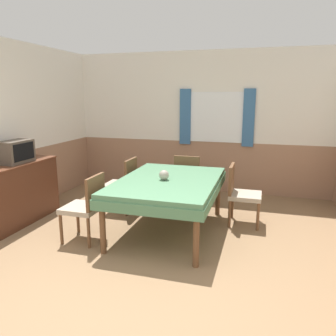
{
  "coord_description": "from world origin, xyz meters",
  "views": [
    {
      "loc": [
        1.18,
        -2.09,
        1.8
      ],
      "look_at": [
        0.01,
        1.89,
        0.88
      ],
      "focal_mm": 35.0,
      "sensor_mm": 36.0,
      "label": 1
    }
  ],
  "objects_px": {
    "chair_left_near": "(86,205)",
    "chair_head_window": "(188,177)",
    "sideboard": "(18,192)",
    "dining_table": "(168,187)",
    "tv": "(16,152)",
    "vase": "(164,175)",
    "chair_left_far": "(123,183)",
    "chair_right_far": "(241,192)"
  },
  "relations": [
    {
      "from": "chair_left_near",
      "to": "chair_head_window",
      "type": "distance_m",
      "value": 1.96
    },
    {
      "from": "chair_head_window",
      "to": "sideboard",
      "type": "height_order",
      "value": "sideboard"
    },
    {
      "from": "dining_table",
      "to": "tv",
      "type": "distance_m",
      "value": 2.21
    },
    {
      "from": "chair_head_window",
      "to": "vase",
      "type": "relative_size",
      "value": 6.52
    },
    {
      "from": "dining_table",
      "to": "sideboard",
      "type": "distance_m",
      "value": 2.2
    },
    {
      "from": "vase",
      "to": "chair_head_window",
      "type": "bearing_deg",
      "value": 87.93
    },
    {
      "from": "chair_left_far",
      "to": "tv",
      "type": "relative_size",
      "value": 1.77
    },
    {
      "from": "dining_table",
      "to": "vase",
      "type": "distance_m",
      "value": 0.18
    },
    {
      "from": "chair_right_far",
      "to": "chair_head_window",
      "type": "relative_size",
      "value": 1.0
    },
    {
      "from": "dining_table",
      "to": "sideboard",
      "type": "height_order",
      "value": "sideboard"
    },
    {
      "from": "chair_left_near",
      "to": "sideboard",
      "type": "distance_m",
      "value": 1.3
    },
    {
      "from": "dining_table",
      "to": "chair_left_near",
      "type": "distance_m",
      "value": 1.07
    },
    {
      "from": "chair_left_far",
      "to": "tv",
      "type": "xyz_separation_m",
      "value": [
        -1.26,
        -0.81,
        0.56
      ]
    },
    {
      "from": "vase",
      "to": "chair_right_far",
      "type": "bearing_deg",
      "value": 32.91
    },
    {
      "from": "chair_head_window",
      "to": "chair_left_far",
      "type": "xyz_separation_m",
      "value": [
        -0.9,
        -0.62,
        0.0
      ]
    },
    {
      "from": "chair_right_far",
      "to": "chair_left_far",
      "type": "xyz_separation_m",
      "value": [
        -1.8,
        0.0,
        0.0
      ]
    },
    {
      "from": "tv",
      "to": "chair_left_far",
      "type": "bearing_deg",
      "value": 32.67
    },
    {
      "from": "chair_left_near",
      "to": "vase",
      "type": "height_order",
      "value": "vase"
    },
    {
      "from": "chair_left_near",
      "to": "vase",
      "type": "bearing_deg",
      "value": -59.41
    },
    {
      "from": "chair_left_near",
      "to": "chair_right_far",
      "type": "relative_size",
      "value": 1.0
    },
    {
      "from": "chair_right_far",
      "to": "tv",
      "type": "distance_m",
      "value": 3.22
    },
    {
      "from": "chair_left_near",
      "to": "chair_left_far",
      "type": "height_order",
      "value": "same"
    },
    {
      "from": "chair_right_far",
      "to": "sideboard",
      "type": "bearing_deg",
      "value": -74.67
    },
    {
      "from": "chair_left_near",
      "to": "tv",
      "type": "xyz_separation_m",
      "value": [
        -1.26,
        0.31,
        0.56
      ]
    },
    {
      "from": "dining_table",
      "to": "chair_right_far",
      "type": "distance_m",
      "value": 1.07
    },
    {
      "from": "chair_left_near",
      "to": "dining_table",
      "type": "bearing_deg",
      "value": -58.18
    },
    {
      "from": "chair_left_near",
      "to": "sideboard",
      "type": "height_order",
      "value": "sideboard"
    },
    {
      "from": "chair_right_far",
      "to": "sideboard",
      "type": "distance_m",
      "value": 3.19
    },
    {
      "from": "chair_left_far",
      "to": "tv",
      "type": "distance_m",
      "value": 1.6
    },
    {
      "from": "chair_left_near",
      "to": "chair_head_window",
      "type": "bearing_deg",
      "value": -27.41
    },
    {
      "from": "sideboard",
      "to": "chair_right_far",
      "type": "bearing_deg",
      "value": 15.33
    },
    {
      "from": "chair_left_near",
      "to": "chair_head_window",
      "type": "xyz_separation_m",
      "value": [
        0.9,
        1.74,
        0.0
      ]
    },
    {
      "from": "chair_right_far",
      "to": "sideboard",
      "type": "height_order",
      "value": "sideboard"
    },
    {
      "from": "chair_head_window",
      "to": "sideboard",
      "type": "distance_m",
      "value": 2.62
    },
    {
      "from": "chair_head_window",
      "to": "chair_left_far",
      "type": "height_order",
      "value": "same"
    },
    {
      "from": "chair_left_near",
      "to": "tv",
      "type": "distance_m",
      "value": 1.41
    },
    {
      "from": "chair_left_near",
      "to": "chair_left_far",
      "type": "relative_size",
      "value": 1.0
    },
    {
      "from": "chair_left_near",
      "to": "chair_right_far",
      "type": "xyz_separation_m",
      "value": [
        1.8,
        1.12,
        0.0
      ]
    },
    {
      "from": "dining_table",
      "to": "tv",
      "type": "relative_size",
      "value": 3.81
    },
    {
      "from": "sideboard",
      "to": "tv",
      "type": "xyz_separation_m",
      "value": [
        0.01,
        0.03,
        0.59
      ]
    },
    {
      "from": "dining_table",
      "to": "chair_head_window",
      "type": "xyz_separation_m",
      "value": [
        -0.0,
        1.18,
        -0.16
      ]
    },
    {
      "from": "chair_right_far",
      "to": "chair_left_far",
      "type": "height_order",
      "value": "same"
    }
  ]
}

